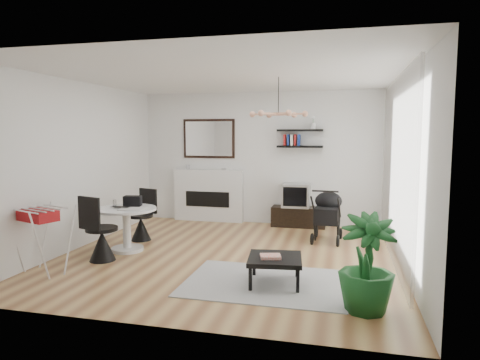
% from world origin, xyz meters
% --- Properties ---
extents(floor, '(5.00, 5.00, 0.00)m').
position_xyz_m(floor, '(0.00, 0.00, 0.00)').
color(floor, '#925F38').
rests_on(floor, ground).
extents(ceiling, '(5.00, 5.00, 0.00)m').
position_xyz_m(ceiling, '(0.00, 0.00, 2.70)').
color(ceiling, white).
rests_on(ceiling, wall_back).
extents(wall_back, '(5.00, 0.00, 5.00)m').
position_xyz_m(wall_back, '(0.00, 2.50, 1.35)').
color(wall_back, white).
rests_on(wall_back, floor).
extents(wall_left, '(0.00, 5.00, 5.00)m').
position_xyz_m(wall_left, '(-2.50, 0.00, 1.35)').
color(wall_left, white).
rests_on(wall_left, floor).
extents(wall_right, '(0.00, 5.00, 5.00)m').
position_xyz_m(wall_right, '(2.50, 0.00, 1.35)').
color(wall_right, white).
rests_on(wall_right, floor).
extents(sheer_curtain, '(0.04, 3.60, 2.60)m').
position_xyz_m(sheer_curtain, '(2.40, 0.20, 1.35)').
color(sheer_curtain, white).
rests_on(sheer_curtain, wall_right).
extents(fireplace, '(1.50, 0.17, 2.16)m').
position_xyz_m(fireplace, '(-1.10, 2.42, 0.69)').
color(fireplace, white).
rests_on(fireplace, floor).
extents(shelf_lower, '(0.90, 0.25, 0.04)m').
position_xyz_m(shelf_lower, '(0.83, 2.37, 1.60)').
color(shelf_lower, black).
rests_on(shelf_lower, wall_back).
extents(shelf_upper, '(0.90, 0.25, 0.04)m').
position_xyz_m(shelf_upper, '(0.83, 2.37, 1.92)').
color(shelf_upper, black).
rests_on(shelf_upper, wall_back).
extents(pendant_lamp, '(0.90, 0.90, 0.10)m').
position_xyz_m(pendant_lamp, '(0.70, 0.30, 2.15)').
color(pendant_lamp, tan).
rests_on(pendant_lamp, ceiling).
extents(tv_console, '(1.06, 0.37, 0.40)m').
position_xyz_m(tv_console, '(0.83, 2.30, 0.20)').
color(tv_console, black).
rests_on(tv_console, floor).
extents(crt_tv, '(0.54, 0.47, 0.47)m').
position_xyz_m(crt_tv, '(0.77, 2.30, 0.63)').
color(crt_tv, '#A8A8AA').
rests_on(crt_tv, tv_console).
extents(dining_table, '(0.94, 0.94, 0.69)m').
position_xyz_m(dining_table, '(-1.64, -0.12, 0.45)').
color(dining_table, white).
rests_on(dining_table, floor).
extents(laptop, '(0.31, 0.22, 0.02)m').
position_xyz_m(laptop, '(-1.73, -0.18, 0.70)').
color(laptop, black).
rests_on(laptop, dining_table).
extents(black_bag, '(0.30, 0.21, 0.16)m').
position_xyz_m(black_bag, '(-1.63, 0.08, 0.77)').
color(black_bag, black).
rests_on(black_bag, dining_table).
extents(newspaper, '(0.40, 0.34, 0.01)m').
position_xyz_m(newspaper, '(-1.49, -0.19, 0.69)').
color(newspaper, silver).
rests_on(newspaper, dining_table).
extents(drinking_glass, '(0.06, 0.06, 0.09)m').
position_xyz_m(drinking_glass, '(-1.94, 0.05, 0.73)').
color(drinking_glass, white).
rests_on(drinking_glass, dining_table).
extents(chair_far, '(0.46, 0.47, 0.89)m').
position_xyz_m(chair_far, '(-1.73, 0.57, 0.28)').
color(chair_far, black).
rests_on(chair_far, floor).
extents(chair_near, '(0.50, 0.52, 0.97)m').
position_xyz_m(chair_near, '(-1.74, -0.70, 0.31)').
color(chair_near, black).
rests_on(chair_near, floor).
extents(drying_rack, '(0.74, 0.72, 0.89)m').
position_xyz_m(drying_rack, '(-2.18, -1.38, 0.47)').
color(drying_rack, white).
rests_on(drying_rack, floor).
extents(stroller, '(0.53, 0.81, 0.95)m').
position_xyz_m(stroller, '(1.43, 1.29, 0.41)').
color(stroller, black).
rests_on(stroller, floor).
extents(rug, '(2.00, 1.44, 0.01)m').
position_xyz_m(rug, '(0.77, -1.07, 0.01)').
color(rug, gray).
rests_on(rug, floor).
extents(coffee_table, '(0.72, 0.72, 0.33)m').
position_xyz_m(coffee_table, '(0.88, -1.07, 0.31)').
color(coffee_table, black).
rests_on(coffee_table, rug).
extents(magazines, '(0.29, 0.25, 0.04)m').
position_xyz_m(magazines, '(0.84, -1.12, 0.37)').
color(magazines, '#E45539').
rests_on(magazines, coffee_table).
extents(potted_plant, '(0.67, 0.67, 1.04)m').
position_xyz_m(potted_plant, '(1.94, -1.65, 0.52)').
color(potted_plant, '#17501F').
rests_on(potted_plant, floor).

